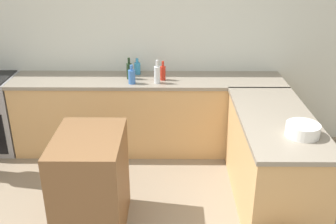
# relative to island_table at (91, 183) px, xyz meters

# --- Properties ---
(wall_back) EXTENTS (8.00, 0.06, 2.70)m
(wall_back) POSITION_rel_island_table_xyz_m (0.42, 1.80, 0.89)
(wall_back) COLOR silver
(wall_back) RESTS_ON ground_plane
(counter_back) EXTENTS (3.20, 0.62, 0.92)m
(counter_back) POSITION_rel_island_table_xyz_m (0.42, 1.48, 0.00)
(counter_back) COLOR tan
(counter_back) RESTS_ON ground_plane
(counter_peninsula) EXTENTS (0.69, 1.60, 0.92)m
(counter_peninsula) POSITION_rel_island_table_xyz_m (1.67, 0.40, 0.00)
(counter_peninsula) COLOR tan
(counter_peninsula) RESTS_ON ground_plane
(island_table) EXTENTS (0.58, 0.78, 0.91)m
(island_table) POSITION_rel_island_table_xyz_m (0.00, 0.00, 0.00)
(island_table) COLOR brown
(island_table) RESTS_ON ground_plane
(mixing_bowl) EXTENTS (0.28, 0.28, 0.10)m
(mixing_bowl) POSITION_rel_island_table_xyz_m (1.79, 0.03, 0.51)
(mixing_bowl) COLOR white
(mixing_bowl) RESTS_ON counter_peninsula
(dish_soap_bottle) EXTENTS (0.07, 0.07, 0.19)m
(dish_soap_bottle) POSITION_rel_island_table_xyz_m (0.29, 1.65, 0.54)
(dish_soap_bottle) COLOR #338CBF
(dish_soap_bottle) RESTS_ON counter_back
(water_bottle_blue) EXTENTS (0.08, 0.08, 0.22)m
(water_bottle_blue) POSITION_rel_island_table_xyz_m (0.25, 1.31, 0.55)
(water_bottle_blue) COLOR #386BB7
(water_bottle_blue) RESTS_ON counter_back
(wine_bottle_dark) EXTENTS (0.06, 0.06, 0.25)m
(wine_bottle_dark) POSITION_rel_island_table_xyz_m (0.21, 1.47, 0.56)
(wine_bottle_dark) COLOR black
(wine_bottle_dark) RESTS_ON counter_back
(vinegar_bottle_clear) EXTENTS (0.07, 0.07, 0.27)m
(vinegar_bottle_clear) POSITION_rel_island_table_xyz_m (0.54, 1.32, 0.57)
(vinegar_bottle_clear) COLOR silver
(vinegar_bottle_clear) RESTS_ON counter_back
(hot_sauce_bottle) EXTENTS (0.06, 0.06, 0.23)m
(hot_sauce_bottle) POSITION_rel_island_table_xyz_m (0.60, 1.43, 0.55)
(hot_sauce_bottle) COLOR red
(hot_sauce_bottle) RESTS_ON counter_back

